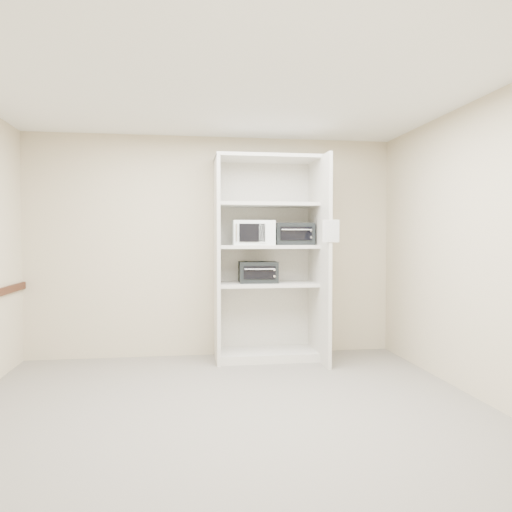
{
  "coord_description": "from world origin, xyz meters",
  "views": [
    {
      "loc": [
        -0.37,
        -4.19,
        1.45
      ],
      "look_at": [
        0.44,
        1.4,
        1.25
      ],
      "focal_mm": 35.0,
      "sensor_mm": 36.0,
      "label": 1
    }
  ],
  "objects": [
    {
      "name": "floor",
      "position": [
        0.0,
        0.0,
        0.0
      ],
      "size": [
        4.5,
        4.0,
        0.01
      ],
      "primitive_type": "cube",
      "color": "slate",
      "rests_on": "ground"
    },
    {
      "name": "wall_front",
      "position": [
        0.0,
        -2.0,
        1.35
      ],
      "size": [
        4.5,
        0.02,
        2.7
      ],
      "primitive_type": "cube",
      "color": "#C5B296",
      "rests_on": "ground"
    },
    {
      "name": "paper_sign",
      "position": [
        1.22,
        1.07,
        1.53
      ],
      "size": [
        0.19,
        0.02,
        0.24
      ],
      "primitive_type": "cube",
      "rotation": [
        0.0,
        0.0,
        0.09
      ],
      "color": "white",
      "rests_on": "shelving_unit"
    },
    {
      "name": "ceiling",
      "position": [
        0.0,
        0.0,
        2.7
      ],
      "size": [
        4.5,
        4.0,
        0.01
      ],
      "primitive_type": "cube",
      "color": "white"
    },
    {
      "name": "toaster_oven_lower",
      "position": [
        0.51,
        1.71,
        1.05
      ],
      "size": [
        0.46,
        0.36,
        0.25
      ],
      "primitive_type": "cube",
      "rotation": [
        0.0,
        0.0,
        -0.04
      ],
      "color": "black",
      "rests_on": "shelving_unit"
    },
    {
      "name": "microwave",
      "position": [
        0.45,
        1.64,
        1.51
      ],
      "size": [
        0.5,
        0.39,
        0.29
      ],
      "primitive_type": "cube",
      "rotation": [
        0.0,
        0.0,
        -0.05
      ],
      "color": "white",
      "rests_on": "shelving_unit"
    },
    {
      "name": "wall_right",
      "position": [
        2.25,
        0.0,
        1.35
      ],
      "size": [
        0.02,
        4.0,
        2.7
      ],
      "primitive_type": "cube",
      "color": "#C5B296",
      "rests_on": "ground"
    },
    {
      "name": "wall_back",
      "position": [
        0.0,
        2.0,
        1.35
      ],
      "size": [
        4.5,
        0.02,
        2.7
      ],
      "primitive_type": "cube",
      "color": "#C5B296",
      "rests_on": "ground"
    },
    {
      "name": "shelving_unit",
      "position": [
        0.67,
        1.7,
        1.13
      ],
      "size": [
        1.24,
        0.92,
        2.42
      ],
      "color": "silver",
      "rests_on": "floor"
    },
    {
      "name": "toaster_oven_upper",
      "position": [
        0.95,
        1.73,
        1.5
      ],
      "size": [
        0.47,
        0.36,
        0.26
      ],
      "primitive_type": "cube",
      "rotation": [
        0.0,
        0.0,
        -0.04
      ],
      "color": "black",
      "rests_on": "shelving_unit"
    }
  ]
}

